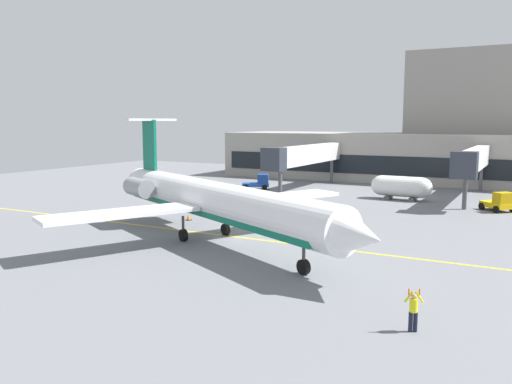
{
  "coord_description": "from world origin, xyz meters",
  "views": [
    {
      "loc": [
        20.42,
        -33.12,
        8.76
      ],
      "look_at": [
        -0.12,
        4.57,
        3.0
      ],
      "focal_mm": 36.65,
      "sensor_mm": 36.0,
      "label": 1
    }
  ],
  "objects_px": {
    "baggage_tug": "(259,182)",
    "pushback_tractor": "(499,202)",
    "fuel_tank": "(401,187)",
    "regional_jet": "(210,200)",
    "marshaller": "(413,310)"
  },
  "relations": [
    {
      "from": "marshaller",
      "to": "pushback_tractor",
      "type": "bearing_deg",
      "value": 88.31
    },
    {
      "from": "baggage_tug",
      "to": "pushback_tractor",
      "type": "bearing_deg",
      "value": -7.46
    },
    {
      "from": "regional_jet",
      "to": "marshaller",
      "type": "bearing_deg",
      "value": -31.18
    },
    {
      "from": "regional_jet",
      "to": "baggage_tug",
      "type": "relative_size",
      "value": 8.03
    },
    {
      "from": "fuel_tank",
      "to": "pushback_tractor",
      "type": "bearing_deg",
      "value": -17.53
    },
    {
      "from": "regional_jet",
      "to": "pushback_tractor",
      "type": "xyz_separation_m",
      "value": [
        18.04,
        24.27,
        -2.14
      ]
    },
    {
      "from": "regional_jet",
      "to": "baggage_tug",
      "type": "bearing_deg",
      "value": 111.39
    },
    {
      "from": "baggage_tug",
      "to": "marshaller",
      "type": "bearing_deg",
      "value": -53.86
    },
    {
      "from": "marshaller",
      "to": "fuel_tank",
      "type": "bearing_deg",
      "value": 103.93
    },
    {
      "from": "regional_jet",
      "to": "baggage_tug",
      "type": "height_order",
      "value": "regional_jet"
    },
    {
      "from": "baggage_tug",
      "to": "pushback_tractor",
      "type": "xyz_separation_m",
      "value": [
        29.04,
        -3.8,
        -0.01
      ]
    },
    {
      "from": "fuel_tank",
      "to": "marshaller",
      "type": "height_order",
      "value": "fuel_tank"
    },
    {
      "from": "regional_jet",
      "to": "fuel_tank",
      "type": "distance_m",
      "value": 28.64
    },
    {
      "from": "baggage_tug",
      "to": "marshaller",
      "type": "distance_m",
      "value": 47.52
    },
    {
      "from": "regional_jet",
      "to": "marshaller",
      "type": "relative_size",
      "value": 16.18
    }
  ]
}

